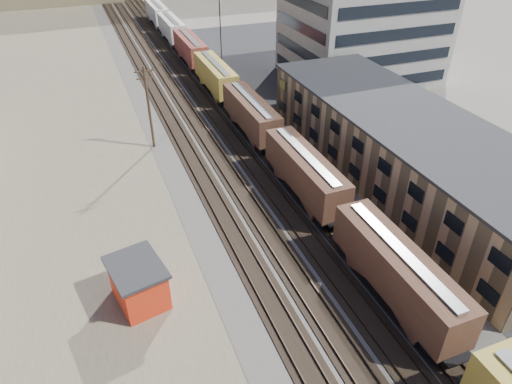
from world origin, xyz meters
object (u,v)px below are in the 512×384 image
object	(u,v)px
freight_train	(232,92)
maintenance_shed	(139,283)
parked_car_blue	(335,66)
utility_pole_north	(149,106)

from	to	relation	value
freight_train	maintenance_shed	bearing A→B (deg)	-119.79
maintenance_shed	parked_car_blue	size ratio (longest dim) A/B	1.08
freight_train	parked_car_blue	distance (m)	24.79
utility_pole_north	parked_car_blue	world-z (taller)	utility_pole_north
freight_train	maintenance_shed	world-z (taller)	freight_train
utility_pole_north	maintenance_shed	xyz separation A→B (m)	(-5.61, -24.55, -3.53)
utility_pole_north	parked_car_blue	size ratio (longest dim) A/B	2.02
freight_train	utility_pole_north	xyz separation A→B (m)	(-12.30, -6.73, 2.50)
utility_pole_north	freight_train	bearing A→B (deg)	28.69
freight_train	utility_pole_north	bearing A→B (deg)	-151.31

